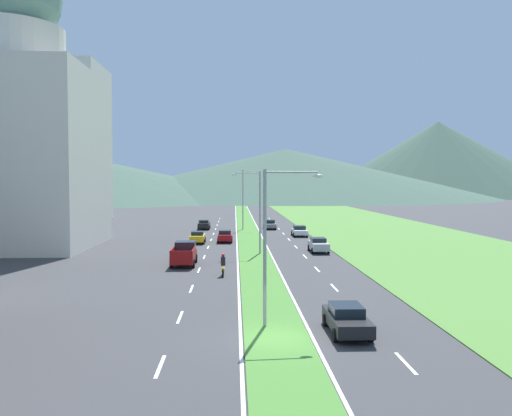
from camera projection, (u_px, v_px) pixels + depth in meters
ground_plane at (277, 339)px, 26.26m from camera, size 600.00×600.00×0.00m
grass_median at (247, 230)px, 86.14m from camera, size 3.20×240.00×0.06m
grass_verge_right at (376, 229)px, 86.95m from camera, size 24.00×240.00×0.06m
lane_dash_left_2 at (160, 366)px, 22.35m from camera, size 0.16×2.80×0.01m
lane_dash_left_3 at (180, 317)px, 30.48m from camera, size 0.16×2.80×0.01m
lane_dash_left_4 at (191, 289)px, 38.61m from camera, size 0.16×2.80×0.01m
lane_dash_left_5 at (199, 270)px, 46.74m from camera, size 0.16×2.80×0.01m
lane_dash_left_6 at (204, 257)px, 54.87m from camera, size 0.16×2.80×0.01m
lane_dash_left_7 at (208, 247)px, 63.00m from camera, size 0.16×2.80×0.01m
lane_dash_left_8 at (211, 240)px, 71.13m from camera, size 0.16×2.80×0.01m
lane_dash_left_9 at (214, 234)px, 79.26m from camera, size 0.16×2.80×0.01m
lane_dash_left_10 at (215, 229)px, 87.39m from camera, size 0.16×2.80×0.01m
lane_dash_left_11 at (217, 225)px, 95.52m from camera, size 0.16×2.80×0.01m
lane_dash_left_12 at (218, 222)px, 103.65m from camera, size 0.16×2.80×0.01m
lane_dash_left_13 at (220, 219)px, 111.78m from camera, size 0.16×2.80×0.01m
lane_dash_right_2 at (406, 363)px, 22.75m from camera, size 0.16×2.80×0.01m
lane_dash_right_3 at (361, 315)px, 30.88m from camera, size 0.16×2.80×0.01m
lane_dash_right_4 at (334, 288)px, 39.01m from camera, size 0.16×2.80×0.01m
lane_dash_right_5 at (317, 269)px, 47.14m from camera, size 0.16×2.80×0.01m
lane_dash_right_6 at (305, 256)px, 55.27m from camera, size 0.16×2.80×0.01m
lane_dash_right_7 at (296, 247)px, 63.40m from camera, size 0.16×2.80×0.01m
lane_dash_right_8 at (289, 239)px, 71.53m from camera, size 0.16×2.80×0.01m
lane_dash_right_9 at (283, 234)px, 79.66m from camera, size 0.16×2.80×0.01m
lane_dash_right_10 at (279, 229)px, 87.79m from camera, size 0.16×2.80×0.01m
lane_dash_right_11 at (275, 225)px, 95.92m from camera, size 0.16×2.80×0.01m
lane_dash_right_12 at (272, 221)px, 104.05m from camera, size 0.16×2.80×0.01m
lane_dash_right_13 at (269, 219)px, 112.18m from camera, size 0.16×2.80×0.01m
edge_line_median_left at (236, 230)px, 86.07m from camera, size 0.16×240.00×0.01m
edge_line_median_right at (259, 230)px, 86.21m from camera, size 0.16×240.00×0.01m
domed_building at (11, 123)px, 62.60m from camera, size 18.65×18.65×34.52m
midrise_colored at (60, 143)px, 105.42m from camera, size 16.60×16.60×29.98m
hill_far_left at (33, 173)px, 245.84m from camera, size 221.22×221.22×23.50m
hill_far_center at (286, 173)px, 265.71m from camera, size 195.68×195.68×23.53m
hill_far_right at (438, 159)px, 294.45m from camera, size 134.70×134.70×40.11m
street_lamp_near at (272, 235)px, 28.25m from camera, size 3.15×0.47×8.23m
street_lamp_mid at (257, 206)px, 57.12m from camera, size 3.03×0.40×8.67m
street_lamp_far at (245, 195)px, 86.04m from camera, size 2.95×0.35×9.45m
car_1 at (318, 245)px, 58.77m from camera, size 1.89×4.57×1.53m
car_2 at (270, 224)px, 87.47m from camera, size 1.99×4.49×1.46m
car_3 at (204, 224)px, 86.97m from camera, size 1.89×4.49×1.50m
car_4 at (299, 231)px, 76.02m from camera, size 2.02×4.48×1.46m
car_5 at (347, 319)px, 27.23m from camera, size 1.92×4.58×1.41m
car_6 at (198, 237)px, 67.22m from camera, size 1.86×4.08×1.48m
car_7 at (225, 236)px, 68.52m from camera, size 1.88×4.28×1.51m
pickup_truck_0 at (184, 254)px, 49.84m from camera, size 2.18×5.40×2.00m
motorcycle_rider at (223, 267)px, 43.91m from camera, size 0.36×2.00×1.80m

